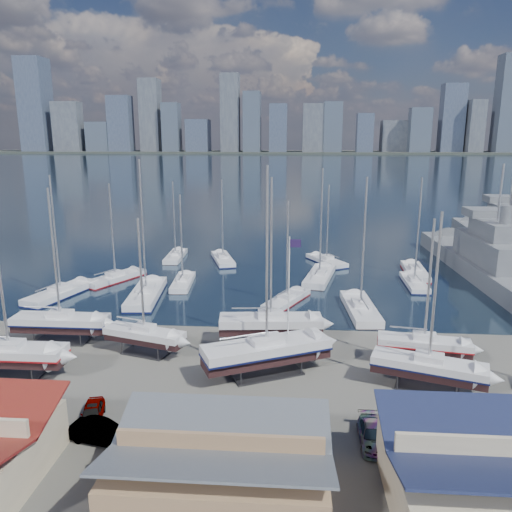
# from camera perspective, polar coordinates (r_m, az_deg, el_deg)

# --- Properties ---
(ground) EXTENTS (1400.00, 1400.00, 0.00)m
(ground) POSITION_cam_1_polar(r_m,az_deg,el_deg) (45.46, -1.08, -12.91)
(ground) COLOR #605E59
(ground) RESTS_ON ground
(water) EXTENTS (1400.00, 600.00, 0.40)m
(water) POSITION_cam_1_polar(r_m,az_deg,el_deg) (351.13, 3.70, 10.20)
(water) COLOR #1A303E
(water) RESTS_ON ground
(far_shore) EXTENTS (1400.00, 80.00, 2.20)m
(far_shore) POSITION_cam_1_polar(r_m,az_deg,el_deg) (610.82, 4.00, 11.73)
(far_shore) COLOR #2D332D
(far_shore) RESTS_ON ground
(skyline) EXTENTS (639.14, 43.80, 107.69)m
(skyline) POSITION_cam_1_polar(r_m,az_deg,el_deg) (604.68, 3.29, 15.32)
(skyline) COLOR #475166
(skyline) RESTS_ON far_shore
(shed_grey) EXTENTS (12.60, 8.40, 4.17)m
(shed_grey) POSITION_cam_1_polar(r_m,az_deg,el_deg) (30.72, -4.11, -22.60)
(shed_grey) COLOR #8C6B4C
(shed_grey) RESTS_ON ground
(shed_blue) EXTENTS (13.65, 9.45, 4.71)m
(shed_blue) POSITION_cam_1_polar(r_m,az_deg,el_deg) (32.65, 27.22, -21.23)
(shed_blue) COLOR #BFB293
(shed_blue) RESTS_ON ground
(sailboat_cradle_0) EXTENTS (9.59, 2.69, 15.53)m
(sailboat_cradle_0) POSITION_cam_1_polar(r_m,az_deg,el_deg) (54.18, -21.42, -7.07)
(sailboat_cradle_0) COLOR #2D2D33
(sailboat_cradle_0) RESTS_ON ground
(sailboat_cradle_1) EXTENTS (9.70, 2.73, 15.69)m
(sailboat_cradle_1) POSITION_cam_1_polar(r_m,az_deg,el_deg) (48.45, -26.35, -10.00)
(sailboat_cradle_1) COLOR #2D2D33
(sailboat_cradle_1) RESTS_ON ground
(sailboat_cradle_2) EXTENTS (8.20, 4.41, 13.12)m
(sailboat_cradle_2) POSITION_cam_1_polar(r_m,az_deg,el_deg) (48.92, -12.63, -8.79)
(sailboat_cradle_2) COLOR #2D2D33
(sailboat_cradle_2) RESTS_ON ground
(sailboat_cradle_3) EXTENTS (11.52, 7.65, 18.02)m
(sailboat_cradle_3) POSITION_cam_1_polar(r_m,az_deg,el_deg) (43.87, 1.21, -10.79)
(sailboat_cradle_3) COLOR #2D2D33
(sailboat_cradle_3) RESTS_ON ground
(sailboat_cradle_4) EXTENTS (10.38, 3.77, 16.54)m
(sailboat_cradle_4) POSITION_cam_1_polar(r_m,az_deg,el_deg) (50.06, 1.69, -7.71)
(sailboat_cradle_4) COLOR #2D2D33
(sailboat_cradle_4) RESTS_ON ground
(sailboat_cradle_5) EXTENTS (9.39, 5.32, 14.74)m
(sailboat_cradle_5) POSITION_cam_1_polar(r_m,az_deg,el_deg) (43.73, 19.11, -11.91)
(sailboat_cradle_5) COLOR #2D2D33
(sailboat_cradle_5) RESTS_ON ground
(sailboat_cradle_6) EXTENTS (8.45, 3.57, 13.44)m
(sailboat_cradle_6) POSITION_cam_1_polar(r_m,az_deg,el_deg) (48.15, 18.64, -9.56)
(sailboat_cradle_6) COLOR #2D2D33
(sailboat_cradle_6) RESTS_ON ground
(sailboat_moored_0) EXTENTS (6.14, 11.35, 16.35)m
(sailboat_moored_0) POSITION_cam_1_polar(r_m,az_deg,el_deg) (69.52, -21.40, -4.08)
(sailboat_moored_0) COLOR black
(sailboat_moored_0) RESTS_ON water
(sailboat_moored_1) EXTENTS (7.01, 9.86, 14.55)m
(sailboat_moored_1) POSITION_cam_1_polar(r_m,az_deg,el_deg) (74.23, -15.76, -2.56)
(sailboat_moored_1) COLOR black
(sailboat_moored_1) RESTS_ON water
(sailboat_moored_2) EXTENTS (2.85, 9.12, 13.65)m
(sailboat_moored_2) POSITION_cam_1_polar(r_m,az_deg,el_deg) (85.37, -9.18, -0.12)
(sailboat_moored_2) COLOR black
(sailboat_moored_2) RESTS_ON water
(sailboat_moored_3) EXTENTS (4.58, 12.54, 18.35)m
(sailboat_moored_3) POSITION_cam_1_polar(r_m,az_deg,el_deg) (65.63, -12.42, -4.46)
(sailboat_moored_3) COLOR black
(sailboat_moored_3) RESTS_ON water
(sailboat_moored_4) EXTENTS (3.07, 8.93, 13.25)m
(sailboat_moored_4) POSITION_cam_1_polar(r_m,az_deg,el_deg) (70.19, -8.34, -3.09)
(sailboat_moored_4) COLOR black
(sailboat_moored_4) RESTS_ON water
(sailboat_moored_5) EXTENTS (5.36, 9.84, 14.17)m
(sailboat_moored_5) POSITION_cam_1_polar(r_m,az_deg,el_deg) (82.46, -3.80, -0.47)
(sailboat_moored_5) COLOR black
(sailboat_moored_5) RESTS_ON water
(sailboat_moored_6) EXTENTS (6.18, 9.12, 13.36)m
(sailboat_moored_6) POSITION_cam_1_polar(r_m,az_deg,el_deg) (62.37, 3.53, -5.12)
(sailboat_moored_6) COLOR black
(sailboat_moored_6) RESTS_ON water
(sailboat_moored_7) EXTENTS (5.35, 11.48, 16.72)m
(sailboat_moored_7) POSITION_cam_1_polar(r_m,az_deg,el_deg) (72.69, 7.27, -2.47)
(sailboat_moored_7) COLOR black
(sailboat_moored_7) RESTS_ON water
(sailboat_moored_8) EXTENTS (6.67, 9.02, 13.41)m
(sailboat_moored_8) POSITION_cam_1_polar(r_m,az_deg,el_deg) (82.14, 8.06, -0.63)
(sailboat_moored_8) COLOR black
(sailboat_moored_8) RESTS_ON water
(sailboat_moored_9) EXTENTS (3.83, 11.19, 16.61)m
(sailboat_moored_9) POSITION_cam_1_polar(r_m,az_deg,el_deg) (60.19, 11.83, -6.09)
(sailboat_moored_9) COLOR black
(sailboat_moored_9) RESTS_ON water
(sailboat_moored_10) EXTENTS (2.70, 9.08, 13.51)m
(sailboat_moored_10) POSITION_cam_1_polar(r_m,az_deg,el_deg) (72.66, 17.63, -3.03)
(sailboat_moored_10) COLOR black
(sailboat_moored_10) RESTS_ON water
(sailboat_moored_11) EXTENTS (3.39, 10.28, 15.16)m
(sailboat_moored_11) POSITION_cam_1_polar(r_m,az_deg,el_deg) (78.49, 17.70, -1.82)
(sailboat_moored_11) COLOR black
(sailboat_moored_11) RESTS_ON water
(naval_ship_east) EXTENTS (9.00, 46.64, 18.18)m
(naval_ship_east) POSITION_cam_1_polar(r_m,az_deg,el_deg) (79.85, 25.34, -1.24)
(naval_ship_east) COLOR slate
(naval_ship_east) RESTS_ON water
(naval_ship_west) EXTENTS (10.76, 47.40, 18.23)m
(naval_ship_west) POSITION_cam_1_polar(r_m,az_deg,el_deg) (98.47, 26.57, 1.23)
(naval_ship_west) COLOR slate
(naval_ship_west) RESTS_ON water
(car_a) EXTENTS (2.33, 4.00, 1.28)m
(car_a) POSITION_cam_1_polar(r_m,az_deg,el_deg) (39.91, -18.20, -16.63)
(car_a) COLOR gray
(car_a) RESTS_ON ground
(car_b) EXTENTS (4.70, 2.51, 1.47)m
(car_b) POSITION_cam_1_polar(r_m,az_deg,el_deg) (37.34, -17.35, -18.65)
(car_b) COLOR gray
(car_b) RESTS_ON ground
(car_c) EXTENTS (3.20, 5.20, 1.34)m
(car_c) POSITION_cam_1_polar(r_m,az_deg,el_deg) (37.09, -4.45, -18.37)
(car_c) COLOR gray
(car_c) RESTS_ON ground
(car_d) EXTENTS (1.82, 4.39, 1.27)m
(car_d) POSITION_cam_1_polar(r_m,az_deg,el_deg) (36.59, 13.17, -19.27)
(car_d) COLOR gray
(car_d) RESTS_ON ground
(flagpole) EXTENTS (1.05, 0.12, 11.89)m
(flagpole) POSITION_cam_1_polar(r_m,az_deg,el_deg) (44.07, 3.85, -4.21)
(flagpole) COLOR white
(flagpole) RESTS_ON ground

